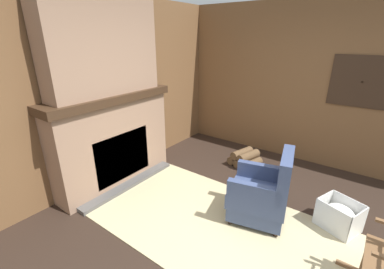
% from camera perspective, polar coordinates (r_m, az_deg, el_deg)
% --- Properties ---
extents(ground_plane, '(14.00, 14.00, 0.00)m').
position_cam_1_polar(ground_plane, '(3.10, 13.48, -22.85)').
color(ground_plane, '#2D2119').
extents(wood_panel_wall_left, '(0.06, 5.53, 2.69)m').
position_cam_1_polar(wood_panel_wall_left, '(3.95, -20.07, 8.46)').
color(wood_panel_wall_left, brown).
rests_on(wood_panel_wall_left, ground).
extents(wood_panel_wall_back, '(5.53, 0.09, 2.69)m').
position_cam_1_polar(wood_panel_wall_back, '(4.75, 27.35, 9.37)').
color(wood_panel_wall_back, brown).
rests_on(wood_panel_wall_back, ground).
extents(fireplace_hearth, '(0.61, 1.92, 1.37)m').
position_cam_1_polar(fireplace_hearth, '(3.95, -16.91, -1.27)').
color(fireplace_hearth, '#9E7A60').
rests_on(fireplace_hearth, ground).
extents(chimney_breast, '(0.35, 1.60, 1.29)m').
position_cam_1_polar(chimney_breast, '(3.69, -19.33, 18.39)').
color(chimney_breast, '#9E7A60').
rests_on(chimney_breast, fireplace_hearth).
extents(area_rug, '(3.56, 1.68, 0.01)m').
position_cam_1_polar(area_rug, '(3.24, 7.30, -20.01)').
color(area_rug, '#C6B789').
rests_on(area_rug, ground).
extents(armchair, '(0.78, 0.73, 0.92)m').
position_cam_1_polar(armchair, '(3.26, 15.23, -12.84)').
color(armchair, '#3D4C75').
rests_on(armchair, ground).
extents(firewood_stack, '(0.54, 0.54, 0.27)m').
position_cam_1_polar(firewood_stack, '(4.59, 11.67, -5.23)').
color(firewood_stack, brown).
rests_on(firewood_stack, ground).
extents(laundry_basket, '(0.51, 0.48, 0.35)m').
position_cam_1_polar(laundry_basket, '(3.56, 29.92, -15.29)').
color(laundry_basket, white).
rests_on(laundry_basket, ground).
extents(oil_lamp_vase, '(0.09, 0.09, 0.29)m').
position_cam_1_polar(oil_lamp_vase, '(3.46, -27.18, 8.01)').
color(oil_lamp_vase, '#B24C42').
rests_on(oil_lamp_vase, fireplace_hearth).
extents(storage_case, '(0.17, 0.27, 0.13)m').
position_cam_1_polar(storage_case, '(4.17, -11.53, 11.24)').
color(storage_case, gray).
rests_on(storage_case, fireplace_hearth).
extents(decorative_plate_on_mantel, '(0.07, 0.29, 0.29)m').
position_cam_1_polar(decorative_plate_on_mantel, '(3.79, -18.97, 10.72)').
color(decorative_plate_on_mantel, gold).
rests_on(decorative_plate_on_mantel, fireplace_hearth).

